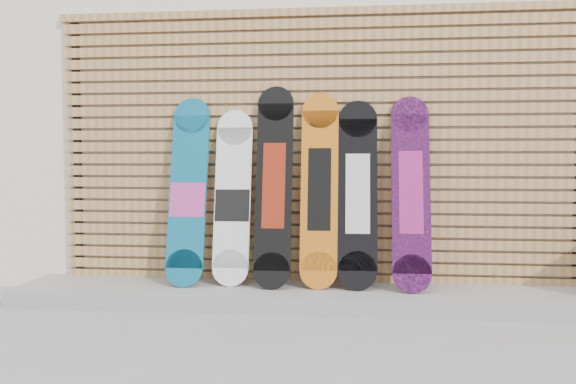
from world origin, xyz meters
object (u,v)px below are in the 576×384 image
(snowboard_0, at_px, (188,192))
(snowboard_3, at_px, (319,189))
(snowboard_2, at_px, (274,185))
(snowboard_5, at_px, (411,192))
(snowboard_1, at_px, (233,198))
(snowboard_4, at_px, (358,194))

(snowboard_0, xyz_separation_m, snowboard_3, (1.03, 0.02, 0.02))
(snowboard_2, bearing_deg, snowboard_5, -0.48)
(snowboard_0, height_order, snowboard_3, snowboard_3)
(snowboard_1, bearing_deg, snowboard_2, -5.88)
(snowboard_5, bearing_deg, snowboard_3, 177.68)
(snowboard_2, height_order, snowboard_4, snowboard_2)
(snowboard_0, height_order, snowboard_2, snowboard_2)
(snowboard_0, bearing_deg, snowboard_3, 1.14)
(snowboard_1, distance_m, snowboard_3, 0.69)
(snowboard_1, height_order, snowboard_2, snowboard_2)
(snowboard_2, bearing_deg, snowboard_4, 1.21)
(snowboard_5, bearing_deg, snowboard_2, 179.52)
(snowboard_1, bearing_deg, snowboard_0, -174.22)
(snowboard_3, distance_m, snowboard_4, 0.30)
(snowboard_1, xyz_separation_m, snowboard_4, (0.98, -0.02, 0.04))
(snowboard_4, xyz_separation_m, snowboard_5, (0.40, -0.02, 0.01))
(snowboard_0, relative_size, snowboard_1, 1.07)
(snowboard_0, xyz_separation_m, snowboard_5, (1.72, -0.01, 0.01))
(snowboard_0, height_order, snowboard_5, snowboard_0)
(snowboard_2, relative_size, snowboard_3, 1.04)
(snowboard_1, bearing_deg, snowboard_3, -1.24)
(snowboard_4, bearing_deg, snowboard_1, 178.80)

